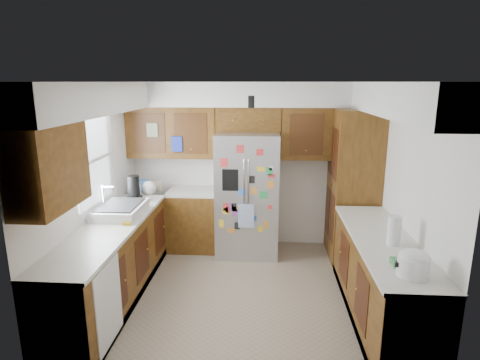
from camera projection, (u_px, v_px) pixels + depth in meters
name	position (u px, v px, depth m)	size (l,w,h in m)	color
floor	(243.00, 291.00, 4.92)	(3.60, 3.60, 0.00)	gray
room_shell	(236.00, 139.00, 4.85)	(3.64, 3.24, 2.52)	white
left_counter_run	(133.00, 255.00, 4.93)	(1.36, 3.20, 0.92)	#42290C
right_counter_run	(380.00, 283.00, 4.26)	(0.63, 2.25, 0.92)	#42290C
pantry	(353.00, 185.00, 5.68)	(0.60, 0.90, 2.15)	#42290C
fridge	(248.00, 194.00, 5.88)	(0.90, 0.79, 1.80)	#A1A1A7
bridge_cabinet	(249.00, 119.00, 5.84)	(0.96, 0.34, 0.35)	#42290C
fridge_top_items	(238.00, 97.00, 5.73)	(0.66, 0.35, 0.30)	#214AB8
sink_assembly	(121.00, 210.00, 4.88)	(0.52, 0.72, 0.37)	white
left_counter_clutter	(141.00, 189.00, 5.58)	(0.33, 0.89, 0.38)	black
rice_cooker	(413.00, 263.00, 3.33)	(0.27, 0.26, 0.23)	white
paper_towel	(394.00, 230.00, 3.97)	(0.13, 0.13, 0.30)	white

